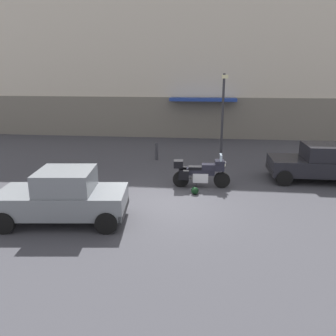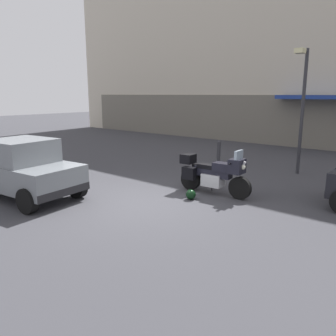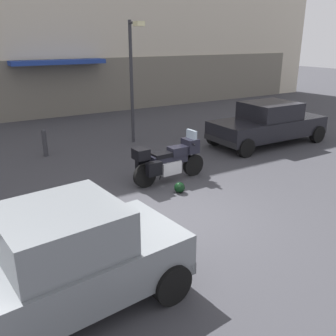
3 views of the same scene
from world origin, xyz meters
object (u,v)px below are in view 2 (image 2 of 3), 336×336
streetlamp_curbside (302,99)px  bollard_curbside (219,151)px  helmet (191,194)px  car_hatchback_near (20,169)px  motorcycle (213,173)px

streetlamp_curbside → bollard_curbside: 3.99m
helmet → streetlamp_curbside: 5.65m
helmet → streetlamp_curbside: size_ratio=0.06×
bollard_curbside → streetlamp_curbside: bearing=-1.4°
helmet → car_hatchback_near: size_ratio=0.07×
motorcycle → streetlamp_curbside: (0.97, 4.08, 2.07)m
bollard_curbside → helmet: bearing=-66.4°
streetlamp_curbside → motorcycle: bearing=-103.4°
car_hatchback_near → bollard_curbside: (1.68, 7.83, -0.31)m
helmet → streetlamp_curbside: streetlamp_curbside is taller
car_hatchback_near → helmet: bearing=-150.0°
car_hatchback_near → streetlamp_curbside: (5.01, 7.75, 1.88)m
car_hatchback_near → bollard_curbside: size_ratio=4.29×
car_hatchback_near → streetlamp_curbside: size_ratio=0.91×
motorcycle → car_hatchback_near: (-4.04, -3.67, 0.19)m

